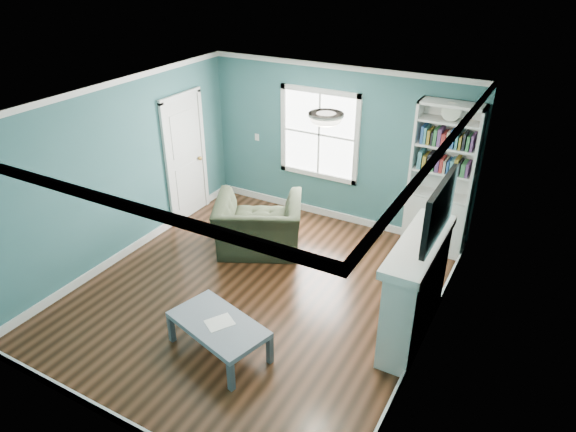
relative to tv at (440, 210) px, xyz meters
The scene contains 13 objects.
floor 2.80m from the tv, behind, with size 5.00×5.00×0.00m, color black.
room_walls 2.21m from the tv, behind, with size 5.00×5.00×5.00m.
trim 2.26m from the tv, behind, with size 4.50×5.00×2.60m.
window 3.40m from the tv, 137.57° to the left, with size 1.40×0.06×1.50m.
bookshelf 2.29m from the tv, 101.57° to the left, with size 0.90×0.35×2.31m.
fireplace 1.10m from the tv, behind, with size 0.44×1.58×1.30m.
tv is the anchor object (origin of this frame).
door 4.63m from the tv, 164.80° to the left, with size 0.12×0.98×2.17m.
ceiling_fixture 1.54m from the tv, behind, with size 0.38×0.38×0.15m.
light_switch 4.38m from the tv, 148.30° to the left, with size 0.08×0.01×0.12m, color white.
recliner 3.09m from the tv, 164.21° to the left, with size 1.27×0.82×1.11m, color black.
coffee_table 2.75m from the tv, 145.41° to the right, with size 1.28×0.91×0.42m.
paper_sheet 2.71m from the tv, 145.29° to the right, with size 0.24×0.30×0.00m, color white.
Camera 1 is at (3.12, -4.75, 4.19)m, focal length 32.00 mm.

